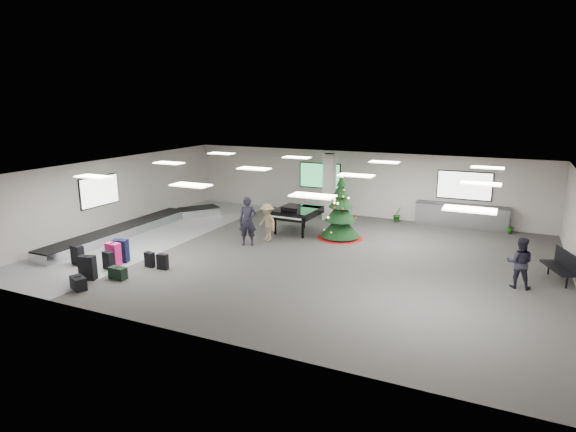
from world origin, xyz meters
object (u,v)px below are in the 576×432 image
at_px(traveler_bench, 520,263).
at_px(potted_plant_right, 508,225).
at_px(pink_suitcase, 113,254).
at_px(bench, 563,265).
at_px(potted_plant_left, 397,214).
at_px(baggage_carousel, 138,227).
at_px(christmas_tree, 340,216).
at_px(grand_piano, 296,213).
at_px(traveler_a, 248,221).
at_px(service_counter, 461,216).
at_px(traveler_b, 267,222).

distance_m(traveler_bench, potted_plant_right, 6.70).
relative_size(pink_suitcase, potted_plant_right, 1.12).
xyz_separation_m(bench, potted_plant_left, (-6.47, 5.55, -0.18)).
distance_m(baggage_carousel, christmas_tree, 8.89).
bearing_deg(grand_piano, traveler_a, -108.70).
bearing_deg(pink_suitcase, traveler_bench, 21.21).
distance_m(bench, potted_plant_left, 8.53).
bearing_deg(potted_plant_left, christmas_tree, -112.69).
relative_size(service_counter, grand_piano, 1.82).
bearing_deg(pink_suitcase, service_counter, 50.16).
bearing_deg(pink_suitcase, traveler_b, 60.42).
bearing_deg(grand_piano, christmas_tree, 0.60).
height_order(grand_piano, potted_plant_right, grand_piano).
bearing_deg(traveler_bench, grand_piano, -18.24).
distance_m(service_counter, traveler_b, 8.95).
distance_m(christmas_tree, potted_plant_left, 4.12).
distance_m(pink_suitcase, potted_plant_right, 16.26).
xyz_separation_m(christmas_tree, traveler_a, (-3.02, -2.49, 0.03)).
bearing_deg(potted_plant_right, bench, -73.64).
distance_m(grand_piano, bench, 10.27).
bearing_deg(potted_plant_left, traveler_b, -128.22).
bearing_deg(traveler_b, potted_plant_right, 56.61).
height_order(potted_plant_left, potted_plant_right, potted_plant_left).
height_order(bench, potted_plant_left, bench).
xyz_separation_m(potted_plant_left, potted_plant_right, (4.83, 0.00, -0.01)).
xyz_separation_m(christmas_tree, bench, (8.04, -1.79, -0.39)).
xyz_separation_m(traveler_bench, potted_plant_right, (-0.36, 6.68, -0.43)).
bearing_deg(pink_suitcase, bench, 24.03).
xyz_separation_m(bench, potted_plant_right, (-1.63, 5.55, -0.19)).
xyz_separation_m(grand_piano, traveler_bench, (8.82, -2.97, -0.08)).
height_order(baggage_carousel, potted_plant_left, potted_plant_left).
distance_m(service_counter, traveler_bench, 7.22).
bearing_deg(bench, christmas_tree, 147.06).
relative_size(traveler_b, potted_plant_left, 2.06).
bearing_deg(potted_plant_left, baggage_carousel, -146.59).
height_order(service_counter, bench, service_counter).
distance_m(service_counter, christmas_tree, 5.93).
bearing_deg(potted_plant_right, traveler_bench, -86.92).
relative_size(grand_piano, potted_plant_left, 2.97).
height_order(baggage_carousel, grand_piano, grand_piano).
height_order(baggage_carousel, christmas_tree, christmas_tree).
height_order(service_counter, christmas_tree, christmas_tree).
relative_size(christmas_tree, bench, 1.69).
bearing_deg(grand_piano, potted_plant_right, 25.81).
distance_m(grand_piano, traveler_a, 2.73).
xyz_separation_m(pink_suitcase, potted_plant_right, (12.54, 10.35, -0.03)).
distance_m(christmas_tree, traveler_bench, 7.37).
bearing_deg(potted_plant_right, traveler_a, -146.43).
distance_m(traveler_b, potted_plant_right, 10.51).
height_order(traveler_a, potted_plant_left, traveler_a).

